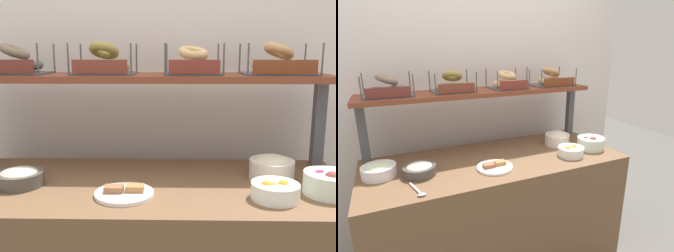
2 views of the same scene
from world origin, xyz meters
The scene contains 12 objects.
back_wall centered at (0.00, 0.55, 1.20)m, with size 2.91×0.06×2.40m, color silver.
shelf_riser_right centered at (0.80, 0.27, 1.05)m, with size 0.05×0.05×0.40m, color #4C4C51.
upper_shelf centered at (0.00, 0.27, 1.26)m, with size 1.67×0.32×0.03m, color brown.
bowl_tuna_salad centered at (-0.50, -0.04, 0.89)m, with size 0.19×0.19×0.07m.
bowl_potato_salad centered at (0.54, 0.06, 0.90)m, with size 0.19×0.19×0.11m.
bowl_fruit_salad centered at (0.50, -0.16, 0.88)m, with size 0.18×0.18×0.07m.
bowl_beet_salad centered at (0.72, -0.11, 0.89)m, with size 0.20×0.20×0.10m.
serving_plate_white centered at (-0.07, -0.14, 0.86)m, with size 0.22×0.22×0.04m.
bagel_basket_poppy centered at (-0.62, 0.28, 1.33)m, with size 0.30×0.26×0.15m.
bagel_basket_everything centered at (-0.21, 0.28, 1.33)m, with size 0.29×0.25×0.16m.
bagel_basket_plain centered at (0.21, 0.27, 1.33)m, with size 0.27×0.26×0.14m.
bagel_basket_sesame centered at (0.59, 0.27, 1.33)m, with size 0.33×0.26×0.15m.
Camera 1 is at (0.13, -1.52, 1.40)m, focal length 41.28 mm.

